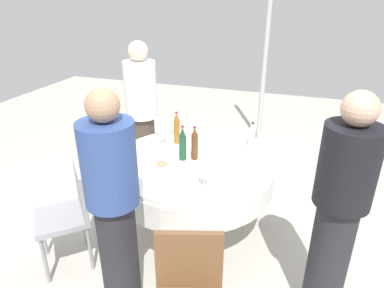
# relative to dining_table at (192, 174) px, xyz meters

# --- Properties ---
(ground_plane) EXTENTS (10.00, 10.00, 0.00)m
(ground_plane) POSITION_rel_dining_table_xyz_m (0.00, 0.00, -0.59)
(ground_plane) COLOR #B7B2A8
(dining_table) EXTENTS (1.45, 1.45, 0.74)m
(dining_table) POSITION_rel_dining_table_xyz_m (0.00, 0.00, 0.00)
(dining_table) COLOR white
(dining_table) RESTS_ON ground_plane
(bottle_clear_left) EXTENTS (0.07, 0.07, 0.25)m
(bottle_clear_left) POSITION_rel_dining_table_xyz_m (0.45, 0.42, 0.27)
(bottle_clear_left) COLOR silver
(bottle_clear_left) RESTS_ON dining_table
(bottle_dark_green_north) EXTENTS (0.07, 0.07, 0.32)m
(bottle_dark_green_north) POSITION_rel_dining_table_xyz_m (-0.08, -0.03, 0.29)
(bottle_dark_green_north) COLOR #194728
(bottle_dark_green_north) RESTS_ON dining_table
(bottle_amber_west) EXTENTS (0.06, 0.06, 0.32)m
(bottle_amber_west) POSITION_rel_dining_table_xyz_m (-0.25, 0.29, 0.30)
(bottle_amber_west) COLOR #8C5619
(bottle_amber_west) RESTS_ON dining_table
(bottle_brown_far) EXTENTS (0.06, 0.06, 0.31)m
(bottle_brown_far) POSITION_rel_dining_table_xyz_m (0.02, 0.01, 0.29)
(bottle_brown_far) COLOR #593314
(bottle_brown_far) RESTS_ON dining_table
(wine_glass_far) EXTENTS (0.08, 0.08, 0.16)m
(wine_glass_far) POSITION_rel_dining_table_xyz_m (0.24, -0.41, 0.26)
(wine_glass_far) COLOR white
(wine_glass_far) RESTS_ON dining_table
(wine_glass_rear) EXTENTS (0.07, 0.07, 0.13)m
(wine_glass_rear) POSITION_rel_dining_table_xyz_m (-0.37, 0.22, 0.24)
(wine_glass_rear) COLOR white
(wine_glass_rear) RESTS_ON dining_table
(wine_glass_outer) EXTENTS (0.06, 0.06, 0.15)m
(wine_glass_outer) POSITION_rel_dining_table_xyz_m (-0.49, 0.36, 0.25)
(wine_glass_outer) COLOR white
(wine_glass_outer) RESTS_ON dining_table
(wine_glass_east) EXTENTS (0.07, 0.07, 0.15)m
(wine_glass_east) POSITION_rel_dining_table_xyz_m (-0.36, 0.47, 0.26)
(wine_glass_east) COLOR white
(wine_glass_east) RESTS_ON dining_table
(plate_inner) EXTENTS (0.24, 0.24, 0.02)m
(plate_inner) POSITION_rel_dining_table_xyz_m (0.47, -0.09, 0.15)
(plate_inner) COLOR white
(plate_inner) RESTS_ON dining_table
(plate_near) EXTENTS (0.23, 0.23, 0.04)m
(plate_near) POSITION_rel_dining_table_xyz_m (-0.20, -0.21, 0.16)
(plate_near) COLOR white
(plate_near) RESTS_ON dining_table
(knife_north) EXTENTS (0.13, 0.15, 0.00)m
(knife_north) POSITION_rel_dining_table_xyz_m (0.42, 0.19, 0.15)
(knife_north) COLOR silver
(knife_north) RESTS_ON dining_table
(spoon_west) EXTENTS (0.18, 0.03, 0.00)m
(spoon_west) POSITION_rel_dining_table_xyz_m (-0.54, -0.17, 0.15)
(spoon_west) COLOR silver
(spoon_west) RESTS_ON dining_table
(fork_far) EXTENTS (0.15, 0.12, 0.00)m
(fork_far) POSITION_rel_dining_table_xyz_m (0.09, 0.17, 0.15)
(fork_far) COLOR silver
(fork_far) RESTS_ON dining_table
(folded_napkin) EXTENTS (0.18, 0.18, 0.02)m
(folded_napkin) POSITION_rel_dining_table_xyz_m (0.11, -0.54, 0.16)
(folded_napkin) COLOR white
(folded_napkin) RESTS_ON dining_table
(person_left) EXTENTS (0.34, 0.34, 1.63)m
(person_left) POSITION_rel_dining_table_xyz_m (-0.19, -1.01, 0.26)
(person_left) COLOR #26262B
(person_left) RESTS_ON ground_plane
(person_north) EXTENTS (0.34, 0.34, 1.66)m
(person_north) POSITION_rel_dining_table_xyz_m (-0.78, 0.60, 0.28)
(person_north) COLOR #4C3F33
(person_north) RESTS_ON ground_plane
(person_west) EXTENTS (0.34, 0.34, 1.63)m
(person_west) POSITION_rel_dining_table_xyz_m (1.17, -0.60, 0.26)
(person_west) COLOR #26262B
(person_west) RESTS_ON ground_plane
(chair_east) EXTENTS (0.57, 0.57, 0.87)m
(chair_east) POSITION_rel_dining_table_xyz_m (-0.78, -0.73, -0.07)
(chair_east) COLOR #99999E
(chair_east) RESTS_ON ground_plane
(tent_pole_main) EXTENTS (0.07, 0.07, 2.45)m
(tent_pole_main) POSITION_rel_dining_table_xyz_m (0.27, 2.42, 0.63)
(tent_pole_main) COLOR #B2B5B7
(tent_pole_main) RESTS_ON ground_plane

